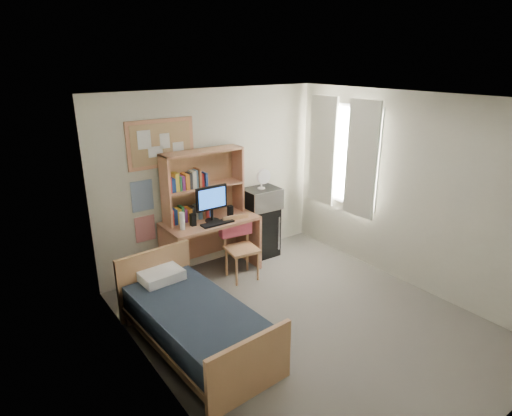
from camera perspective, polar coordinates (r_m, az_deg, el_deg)
floor at (r=5.34m, az=6.68°, el=-14.93°), size 3.60×4.20×0.02m
ceiling at (r=4.43m, az=8.03°, el=14.20°), size 3.60×4.20×0.02m
wall_back at (r=6.33m, az=-5.76°, el=3.85°), size 3.60×0.04×2.60m
wall_front at (r=3.66m, az=30.74°, el=-11.10°), size 3.60×0.04×2.60m
wall_left at (r=3.82m, az=-13.07°, el=-7.39°), size 0.04×4.20×2.60m
wall_right at (r=6.05m, az=19.89°, el=2.01°), size 0.04×4.20×2.60m
window_unit at (r=6.65m, az=11.45°, el=6.98°), size 0.10×1.40×1.70m
curtain_left at (r=6.37m, az=13.89°, el=6.26°), size 0.04×0.55×1.70m
curtain_right at (r=6.90m, az=8.84°, el=7.57°), size 0.04×0.55×1.70m
bulletin_board at (r=5.84m, az=-12.56°, el=8.41°), size 0.94×0.03×0.64m
poster_wave at (r=5.89m, az=-14.95°, el=1.56°), size 0.30×0.01×0.42m
poster_japan at (r=6.04m, az=-14.56°, el=-2.68°), size 0.28×0.01×0.36m
desk at (r=6.22m, az=-5.99°, el=-5.13°), size 1.33×0.67×0.83m
desk_chair at (r=6.03m, az=-1.89°, el=-5.46°), size 0.51×0.51×0.91m
mini_fridge at (r=6.78m, az=0.61°, el=-3.09°), size 0.48×0.48×0.79m
bed at (r=4.81m, az=-7.96°, el=-15.47°), size 1.01×1.88×0.50m
hutch at (r=6.03m, az=-7.01°, el=3.15°), size 1.18×0.30×0.97m
monitor at (r=5.93m, az=-5.92°, el=0.55°), size 0.47×0.04×0.50m
keyboard at (r=5.90m, az=-5.15°, el=-2.02°), size 0.47×0.15×0.02m
speaker_left at (r=5.85m, az=-8.40°, el=-1.56°), size 0.07×0.07×0.17m
speaker_right at (r=6.13m, az=-3.45°, el=-0.42°), size 0.07×0.07×0.16m
water_bottle at (r=5.73m, az=-9.81°, el=-1.73°), size 0.07×0.07×0.24m
hoodie at (r=6.10m, az=-2.76°, el=-2.63°), size 0.48×0.20×0.22m
microwave at (r=6.57m, az=0.72°, el=1.29°), size 0.55×0.43×0.31m
desk_fan at (r=6.49m, az=0.73°, el=3.79°), size 0.23×0.23×0.28m
pillow at (r=5.22m, az=-12.48°, el=-8.79°), size 0.50×0.36×0.12m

